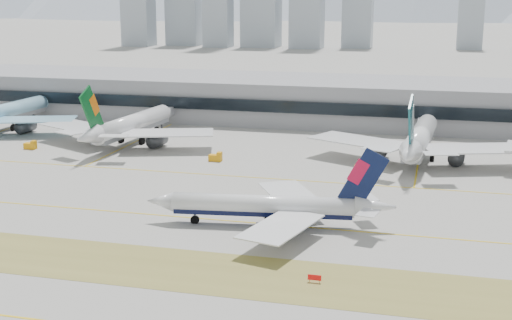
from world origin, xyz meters
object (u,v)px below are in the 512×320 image
(widebody_cathay, at_px, (419,140))
(terminal, at_px, (314,100))
(taxiing_airliner, at_px, (272,207))
(widebody_korean, at_px, (1,114))
(widebody_eva, at_px, (129,126))

(widebody_cathay, bearing_deg, terminal, 39.06)
(taxiing_airliner, bearing_deg, terminal, -91.51)
(widebody_korean, bearing_deg, terminal, -62.29)
(widebody_cathay, height_order, terminal, widebody_cathay)
(taxiing_airliner, height_order, widebody_cathay, widebody_cathay)
(taxiing_airliner, bearing_deg, widebody_eva, -54.98)
(widebody_eva, xyz_separation_m, widebody_cathay, (86.39, -0.57, 0.21))
(widebody_eva, distance_m, widebody_cathay, 86.39)
(widebody_korean, xyz_separation_m, terminal, (98.08, 45.76, 1.91))
(taxiing_airliner, bearing_deg, widebody_cathay, -119.50)
(widebody_eva, bearing_deg, widebody_cathay, -85.87)
(taxiing_airliner, bearing_deg, widebody_korean, -41.65)
(terminal, bearing_deg, widebody_eva, -130.61)
(widebody_eva, relative_size, terminal, 0.21)
(taxiing_airliner, height_order, terminal, taxiing_airliner)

